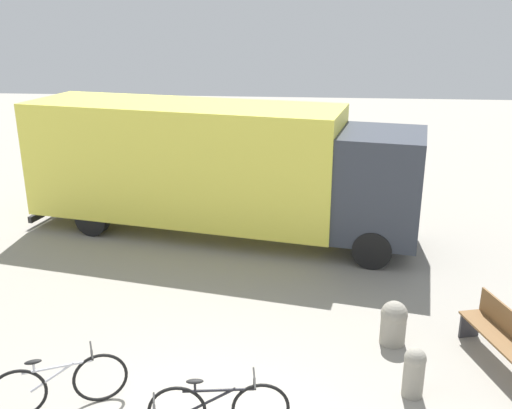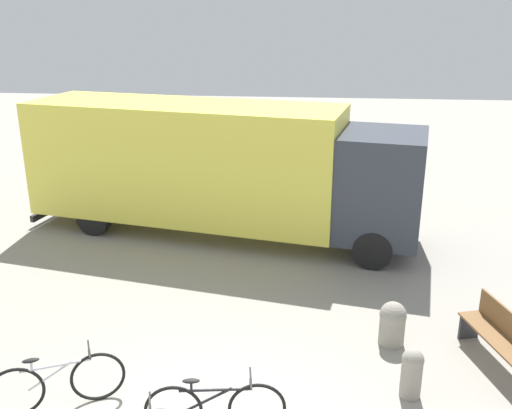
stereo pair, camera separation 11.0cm
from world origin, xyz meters
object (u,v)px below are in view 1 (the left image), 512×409
Objects in this scene: park_bench at (510,341)px; bollard_far_bench at (394,322)px; bicycle_far at (219,409)px; delivery_truck at (214,165)px; bollard_near_bench at (414,370)px; bicycle_near at (60,384)px.

park_bench is 1.72m from bollard_far_bench.
bicycle_far is 3.43m from bollard_far_bench.
park_bench is (5.24, -5.14, -1.22)m from delivery_truck.
delivery_truck is 5.97m from bollard_far_bench.
delivery_truck is 7.44m from park_bench.
delivery_truck reaches higher than bollard_far_bench.
park_bench is 1.69m from bollard_near_bench.
park_bench is at bearing 26.13° from bollard_near_bench.
bicycle_near is at bearing -88.09° from delivery_truck.
park_bench is 6.48m from bicycle_near.
park_bench reaches higher than bollard_far_bench.
park_bench is at bearing -19.90° from bollard_far_bench.
park_bench is 4.47m from bicycle_far.
bollard_near_bench is at bearing 13.25° from bicycle_far.
delivery_truck reaches higher than bicycle_near.
bollard_near_bench is (4.79, 0.74, 0.01)m from bicycle_near.
bollard_far_bench is (-0.10, 1.33, -0.02)m from bollard_near_bench.
delivery_truck is at bearing 56.06° from bicycle_near.
bollard_near_bench is (2.59, 1.03, 0.01)m from bicycle_far.
bicycle_near is 0.92× the size of bicycle_far.
bicycle_far is 2.41× the size of bollard_far_bench.
park_bench is 2.69× the size of bollard_near_bench.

